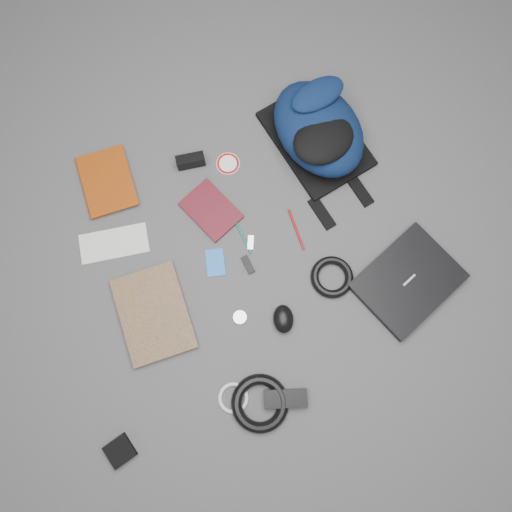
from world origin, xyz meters
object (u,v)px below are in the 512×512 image
object	(u,v)px
compact_camera	(191,161)
power_brick	(285,399)
textbook_red	(83,189)
dvd_case	(211,210)
comic_book	(121,325)
laptop	(408,281)
mouse	(283,319)
backpack	(319,129)
pouch	(120,451)

from	to	relation	value
compact_camera	power_brick	size ratio (longest dim) A/B	0.73
textbook_red	dvd_case	xyz separation A→B (m)	(0.39, -0.21, -0.01)
textbook_red	comic_book	world-z (taller)	textbook_red
laptop	mouse	xyz separation A→B (m)	(-0.43, 0.02, 0.01)
dvd_case	power_brick	distance (m)	0.66
laptop	power_brick	size ratio (longest dim) A/B	2.38
backpack	pouch	world-z (taller)	backpack
compact_camera	comic_book	bearing A→B (deg)	-122.74
power_brick	pouch	bearing A→B (deg)	-165.05
textbook_red	compact_camera	bearing A→B (deg)	-3.41
textbook_red	pouch	world-z (taller)	textbook_red
backpack	laptop	size ratio (longest dim) A/B	1.31
comic_book	power_brick	distance (m)	0.57
comic_book	dvd_case	size ratio (longest dim) A/B	1.58
backpack	pouch	distance (m)	1.20
backpack	compact_camera	distance (m)	0.44
textbook_red	mouse	distance (m)	0.81
backpack	compact_camera	xyz separation A→B (m)	(-0.44, 0.06, -0.06)
mouse	pouch	world-z (taller)	mouse
backpack	pouch	xyz separation A→B (m)	(-0.93, -0.76, -0.08)
textbook_red	mouse	world-z (taller)	mouse
dvd_case	mouse	size ratio (longest dim) A/B	2.05
pouch	dvd_case	bearing A→B (deg)	51.86
textbook_red	compact_camera	size ratio (longest dim) A/B	2.37
backpack	comic_book	distance (m)	0.91
comic_book	mouse	world-z (taller)	mouse
backpack	laptop	xyz separation A→B (m)	(0.10, -0.57, -0.07)
comic_book	compact_camera	bearing A→B (deg)	50.59
mouse	textbook_red	bearing A→B (deg)	142.98
power_brick	backpack	bearing A→B (deg)	80.29
backpack	mouse	xyz separation A→B (m)	(-0.32, -0.55, -0.06)
mouse	pouch	size ratio (longest dim) A/B	1.17
compact_camera	pouch	xyz separation A→B (m)	(-0.49, -0.82, -0.02)
laptop	compact_camera	size ratio (longest dim) A/B	3.28
laptop	dvd_case	size ratio (longest dim) A/B	1.69
power_brick	textbook_red	bearing A→B (deg)	132.76
compact_camera	pouch	bearing A→B (deg)	-113.62
mouse	power_brick	distance (m)	0.24
dvd_case	pouch	bearing A→B (deg)	-152.50
textbook_red	dvd_case	world-z (taller)	textbook_red
pouch	backpack	bearing A→B (deg)	39.46
pouch	textbook_red	bearing A→B (deg)	82.52
comic_book	pouch	distance (m)	0.38
dvd_case	pouch	xyz separation A→B (m)	(-0.50, -0.64, 0.00)
comic_book	pouch	world-z (taller)	comic_book
dvd_case	comic_book	bearing A→B (deg)	-169.69
backpack	mouse	size ratio (longest dim) A/B	4.52
compact_camera	mouse	xyz separation A→B (m)	(0.12, -0.61, -0.00)
laptop	comic_book	size ratio (longest dim) A/B	1.07
laptop	pouch	size ratio (longest dim) A/B	4.05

